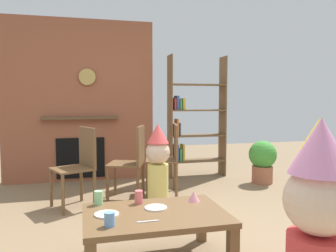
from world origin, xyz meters
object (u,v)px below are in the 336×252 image
coffee_table (155,220)px  paper_cup_center (98,198)px  child_with_cone_hat (318,236)px  dining_chair_middle (133,158)px  dining_chair_left (80,162)px  child_by_the_chairs (158,165)px  dining_chair_right (169,154)px  child_in_pink (317,189)px  paper_cup_near_right (139,197)px  paper_plate_rear (107,214)px  paper_cup_near_left (110,219)px  bookshelf (192,122)px  paper_plate_front (156,208)px  birthday_cake_slice (194,196)px  potted_plant_tall (263,160)px

coffee_table → paper_cup_center: bearing=142.9°
child_with_cone_hat → dining_chair_middle: (-0.42, 2.77, -0.09)m
dining_chair_left → child_by_the_chairs: bearing=133.7°
dining_chair_left → dining_chair_right: bearing=169.7°
child_in_pink → paper_cup_near_right: bearing=-9.3°
coffee_table → dining_chair_middle: dining_chair_middle is taller
child_in_pink → dining_chair_middle: 2.24m
child_in_pink → paper_plate_rear: bearing=2.6°
paper_plate_rear → dining_chair_middle: size_ratio=0.19×
paper_cup_near_left → dining_chair_right: 2.22m
bookshelf → paper_cup_near_right: size_ratio=18.18×
paper_plate_front → child_with_cone_hat: 1.31m
dining_chair_right → paper_plate_rear: bearing=74.7°
child_by_the_chairs → dining_chair_middle: (-0.21, 0.44, 0.01)m
paper_cup_near_left → birthday_cake_slice: size_ratio=0.94×
dining_chair_right → dining_chair_left: bearing=25.1°
paper_cup_center → potted_plant_tall: (2.43, 1.73, -0.10)m
paper_cup_near_left → child_by_the_chairs: bearing=65.6°
bookshelf → birthday_cake_slice: bearing=-108.0°
child_in_pink → dining_chair_middle: child_in_pink is taller
birthday_cake_slice → potted_plant_tall: (1.68, 1.84, -0.09)m
birthday_cake_slice → dining_chair_middle: 1.50m
bookshelf → dining_chair_middle: 1.55m
paper_cup_center → dining_chair_left: 1.28m
coffee_table → paper_cup_near_right: bearing=108.0°
dining_chair_middle → birthday_cake_slice: bearing=120.5°
potted_plant_tall → coffee_table: bearing=-135.1°
paper_plate_front → dining_chair_middle: dining_chair_middle is taller
paper_cup_center → child_in_pink: (1.51, -0.62, 0.13)m
paper_plate_front → coffee_table: bearing=-104.6°
coffee_table → paper_plate_front: size_ratio=6.11×
dining_chair_middle → paper_cup_near_right: bearing=103.1°
dining_chair_left → dining_chair_right: (1.11, 0.26, 0.00)m
paper_plate_front → potted_plant_tall: bearing=43.9°
bookshelf → paper_cup_near_right: bookshelf is taller
paper_plate_front → potted_plant_tall: (2.02, 1.94, -0.05)m
child_in_pink → dining_chair_middle: (-1.03, 1.98, -0.06)m
birthday_cake_slice → coffee_table: bearing=-152.1°
dining_chair_left → child_in_pink: bearing=107.8°
paper_cup_center → paper_plate_rear: bearing=-80.7°
paper_plate_rear → dining_chair_right: dining_chair_right is taller
dining_chair_middle → dining_chair_left: bearing=28.8°
coffee_table → dining_chair_right: 1.92m
paper_cup_near_right → child_by_the_chairs: child_by_the_chairs is taller
dining_chair_left → dining_chair_right: same height
paper_plate_front → dining_chair_left: dining_chair_left is taller
child_in_pink → birthday_cake_slice: bearing=-18.0°
birthday_cake_slice → dining_chair_right: bearing=82.6°
child_with_cone_hat → dining_chair_right: 2.94m
birthday_cake_slice → dining_chair_left: size_ratio=0.11×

